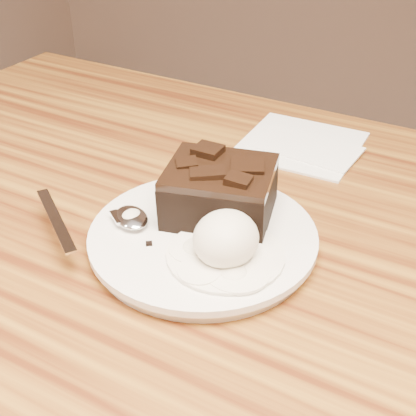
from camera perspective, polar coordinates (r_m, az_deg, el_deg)
The scene contains 9 objects.
plate at distance 0.56m, azimuth -0.50°, elevation -3.15°, with size 0.22×0.22×0.02m, color white.
brownie at distance 0.57m, azimuth 1.17°, elevation 1.37°, with size 0.10×0.09×0.05m, color black.
ice_cream_scoop at distance 0.51m, azimuth 1.78°, elevation -3.04°, with size 0.06×0.06×0.05m, color silver.
melt_puddle at distance 0.52m, azimuth 1.74°, elevation -4.71°, with size 0.11×0.11×0.00m, color white.
spoon at distance 0.57m, azimuth -7.56°, elevation -1.08°, with size 0.03×0.17×0.01m, color silver, non-canonical shape.
napkin at distance 0.76m, azimuth 9.14°, elevation 6.33°, with size 0.14×0.14×0.01m, color white.
crumb_a at distance 0.50m, azimuth 2.01°, elevation -7.16°, with size 0.01×0.01×0.00m, color black.
crumb_b at distance 0.54m, azimuth 3.94°, elevation -3.29°, with size 0.01×0.01×0.00m, color black.
crumb_c at distance 0.54m, azimuth -5.84°, elevation -3.53°, with size 0.01×0.00×0.00m, color black.
Camera 1 is at (0.17, -0.36, 1.09)m, focal length 49.84 mm.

